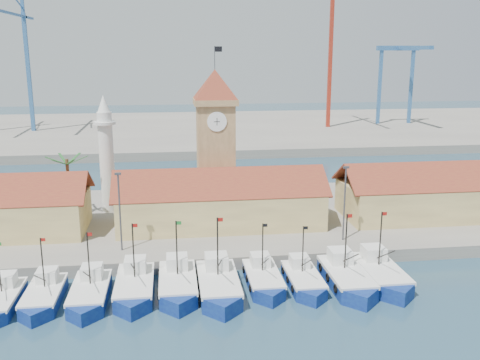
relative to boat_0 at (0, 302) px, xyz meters
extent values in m
plane|color=#1C3A4C|center=(22.42, -1.86, -0.69)|extent=(400.00, 400.00, 0.00)
cube|color=gray|center=(22.42, 22.14, 0.06)|extent=(140.00, 32.00, 1.50)
cube|color=gray|center=(22.42, 108.14, 0.31)|extent=(240.00, 80.00, 2.00)
cube|color=navy|center=(0.00, 0.36, -0.24)|extent=(3.16, 7.16, 1.63)
cube|color=silver|center=(0.00, 0.36, 0.57)|extent=(3.23, 7.36, 0.32)
cube|color=silver|center=(0.00, 2.15, 1.30)|extent=(1.90, 1.99, 1.27)
cube|color=navy|center=(3.82, 0.87, -0.24)|extent=(3.19, 7.22, 1.64)
cube|color=navy|center=(3.82, -2.74, -0.24)|extent=(3.19, 3.19, 1.64)
cube|color=silver|center=(3.82, 0.87, 0.59)|extent=(3.26, 7.43, 0.32)
cube|color=silver|center=(3.82, 2.67, 1.32)|extent=(1.92, 2.01, 1.28)
cylinder|color=black|center=(3.82, 1.32, 3.14)|extent=(0.13, 0.13, 5.11)
cube|color=#A5140F|center=(4.05, 1.32, 5.51)|extent=(0.46, 0.02, 0.32)
cube|color=navy|center=(8.12, 0.77, -0.21)|extent=(3.38, 7.65, 1.74)
cube|color=navy|center=(8.12, -3.06, -0.21)|extent=(3.38, 3.38, 1.74)
cube|color=silver|center=(8.12, 0.77, 0.66)|extent=(3.45, 7.87, 0.34)
cube|color=silver|center=(8.12, 2.68, 1.43)|extent=(2.03, 2.13, 1.35)
cylinder|color=black|center=(8.12, 1.25, 3.37)|extent=(0.14, 0.14, 5.41)
cube|color=#A5140F|center=(8.36, 1.25, 5.88)|extent=(0.48, 0.02, 0.34)
cube|color=navy|center=(12.32, 1.59, -0.18)|extent=(3.60, 8.14, 1.85)
cube|color=navy|center=(12.32, -2.48, -0.18)|extent=(3.60, 3.60, 1.85)
cube|color=silver|center=(12.32, 1.59, 0.75)|extent=(3.67, 8.36, 0.36)
cube|color=silver|center=(12.32, 3.63, 1.57)|extent=(2.16, 2.26, 1.44)
cylinder|color=black|center=(12.32, 2.10, 3.62)|extent=(0.14, 0.14, 5.75)
cube|color=#A5140F|center=(12.58, 2.10, 6.30)|extent=(0.51, 0.02, 0.36)
cube|color=navy|center=(16.57, 1.70, -0.17)|extent=(3.62, 8.19, 1.86)
cube|color=navy|center=(16.57, -2.40, -0.17)|extent=(3.62, 3.62, 1.86)
cube|color=silver|center=(16.57, 1.70, 0.76)|extent=(3.69, 8.42, 0.36)
cube|color=silver|center=(16.57, 3.75, 1.58)|extent=(2.17, 2.28, 1.45)
cylinder|color=black|center=(16.57, 2.22, 3.65)|extent=(0.14, 0.14, 5.79)
cube|color=#197226|center=(16.83, 2.22, 6.34)|extent=(0.52, 0.02, 0.36)
cube|color=navy|center=(20.58, 0.82, -0.14)|extent=(3.84, 8.70, 1.98)
cube|color=navy|center=(20.58, -3.53, -0.14)|extent=(3.84, 3.84, 1.98)
cube|color=silver|center=(20.58, 0.82, 0.85)|extent=(3.92, 8.94, 0.38)
cube|color=silver|center=(20.58, 2.99, 1.72)|extent=(2.31, 2.42, 1.54)
cylinder|color=black|center=(20.58, 1.37, 3.92)|extent=(0.15, 0.15, 6.15)
cube|color=#A5140F|center=(20.86, 1.37, 6.78)|extent=(0.55, 0.02, 0.38)
cube|color=navy|center=(25.29, 1.93, -0.22)|extent=(3.27, 7.40, 1.68)
cube|color=navy|center=(25.29, -1.77, -0.22)|extent=(3.27, 3.27, 1.68)
cube|color=silver|center=(25.29, 1.93, 0.62)|extent=(3.34, 7.61, 0.33)
cube|color=silver|center=(25.29, 3.78, 1.36)|extent=(1.96, 2.06, 1.31)
cylinder|color=black|center=(25.29, 2.39, 3.23)|extent=(0.13, 0.13, 5.23)
cube|color=black|center=(25.53, 2.39, 5.66)|extent=(0.47, 0.02, 0.33)
cube|color=navy|center=(29.35, 1.27, -0.24)|extent=(3.15, 7.13, 1.62)
cube|color=navy|center=(29.35, -2.29, -0.24)|extent=(3.15, 3.15, 1.62)
cube|color=silver|center=(29.35, 1.27, 0.57)|extent=(3.22, 7.33, 0.32)
cube|color=silver|center=(29.35, 3.06, 1.29)|extent=(1.89, 1.98, 1.26)
cylinder|color=black|center=(29.35, 1.72, 3.09)|extent=(0.13, 0.13, 5.04)
cube|color=black|center=(29.58, 1.72, 5.43)|extent=(0.45, 0.02, 0.32)
cube|color=navy|center=(33.76, 0.89, -0.16)|extent=(3.76, 8.50, 1.93)
cube|color=navy|center=(33.76, -3.36, -0.16)|extent=(3.75, 3.75, 1.93)
cube|color=silver|center=(33.76, 0.89, 0.81)|extent=(3.83, 8.73, 0.38)
cube|color=silver|center=(33.76, 3.01, 1.67)|extent=(2.25, 2.36, 1.50)
cylinder|color=black|center=(33.76, 1.42, 3.81)|extent=(0.15, 0.15, 6.01)
cube|color=#A5140F|center=(34.03, 1.42, 6.60)|extent=(0.54, 0.02, 0.38)
cube|color=navy|center=(37.62, 1.32, -0.16)|extent=(3.73, 8.44, 1.92)
cube|color=navy|center=(37.62, -2.90, -0.16)|extent=(3.73, 3.73, 1.92)
cube|color=silver|center=(37.62, 1.32, 0.80)|extent=(3.80, 8.67, 0.37)
cube|color=silver|center=(37.62, 3.42, 1.65)|extent=(2.24, 2.34, 1.49)
cylinder|color=black|center=(37.62, 1.85, 3.78)|extent=(0.15, 0.15, 5.96)
cube|color=#A5140F|center=(37.89, 1.85, 6.55)|extent=(0.53, 0.02, 0.37)
cube|color=#E6CE7E|center=(22.42, 18.14, 3.06)|extent=(26.00, 10.00, 4.50)
cube|color=brown|center=(22.42, 15.64, 6.81)|extent=(27.04, 5.13, 3.21)
cube|color=brown|center=(22.42, 20.64, 6.81)|extent=(27.04, 5.13, 3.21)
cube|color=#E6CE7E|center=(54.42, 18.14, 3.06)|extent=(30.00, 10.00, 4.50)
cube|color=brown|center=(54.42, 15.64, 6.81)|extent=(31.20, 5.13, 3.21)
cube|color=brown|center=(54.42, 20.64, 6.81)|extent=(31.20, 5.13, 3.21)
cube|color=tan|center=(22.42, 24.14, 8.31)|extent=(5.00, 5.00, 15.00)
cube|color=tan|center=(22.42, 24.14, 16.21)|extent=(5.80, 5.80, 0.80)
pyramid|color=brown|center=(22.42, 24.14, 18.51)|extent=(5.80, 5.80, 4.00)
cylinder|color=white|center=(22.42, 21.59, 13.81)|extent=(2.60, 0.15, 2.60)
cube|color=black|center=(22.42, 21.51, 13.81)|extent=(0.08, 0.02, 1.00)
cube|color=black|center=(22.42, 21.51, 13.81)|extent=(0.80, 0.02, 0.08)
cylinder|color=#3F3F44|center=(22.42, 24.14, 22.01)|extent=(0.10, 0.10, 3.00)
cube|color=black|center=(22.92, 24.14, 23.11)|extent=(1.00, 0.03, 0.70)
cylinder|color=silver|center=(7.42, 26.14, 7.81)|extent=(2.00, 2.00, 14.00)
cylinder|color=silver|center=(7.42, 26.14, 13.31)|extent=(3.00, 3.00, 0.40)
cone|color=silver|center=(7.42, 26.14, 15.91)|extent=(1.80, 1.80, 2.40)
cylinder|color=brown|center=(2.42, 24.14, 4.81)|extent=(0.44, 0.44, 8.00)
cube|color=#205E25|center=(3.82, 24.14, 8.61)|extent=(2.80, 0.35, 1.18)
cube|color=#205E25|center=(3.12, 25.36, 8.61)|extent=(1.71, 2.60, 1.18)
cube|color=#205E25|center=(1.72, 25.36, 8.61)|extent=(1.71, 2.60, 1.18)
cube|color=#205E25|center=(1.02, 24.14, 8.61)|extent=(2.80, 0.35, 1.18)
cube|color=#205E25|center=(1.72, 22.93, 8.61)|extent=(1.71, 2.60, 1.18)
cube|color=#205E25|center=(3.12, 22.93, 8.61)|extent=(1.71, 2.60, 1.18)
cylinder|color=#3F3F44|center=(10.42, 10.14, 5.31)|extent=(0.20, 0.20, 9.00)
cube|color=#3F3F44|center=(10.42, 10.14, 9.71)|extent=(0.70, 0.25, 0.25)
cylinder|color=#3F3F44|center=(36.42, 10.14, 5.31)|extent=(0.20, 0.20, 9.00)
cube|color=#3F3F44|center=(36.42, 10.14, 9.71)|extent=(0.70, 0.25, 0.25)
cube|color=#33649C|center=(-21.56, 106.14, 17.10)|extent=(1.00, 1.00, 31.59)
cube|color=#33649C|center=(-21.56, 96.31, 31.90)|extent=(0.60, 24.58, 0.60)
cube|color=#33649C|center=(-21.56, 111.14, 31.90)|extent=(0.60, 10.00, 0.60)
cube|color=#A22919|center=(62.20, 103.14, 21.09)|extent=(1.00, 1.00, 39.56)
cube|color=#33649C|center=(79.42, 108.14, 12.31)|extent=(0.90, 0.90, 22.00)
cube|color=#33649C|center=(89.42, 108.14, 12.31)|extent=(0.90, 0.90, 22.00)
cube|color=#33649C|center=(84.42, 108.14, 23.81)|extent=(13.00, 1.40, 1.40)
cube|color=#33649C|center=(84.42, 98.14, 23.81)|extent=(1.40, 22.00, 1.00)
camera|label=1|loc=(16.29, -48.33, 22.78)|focal=40.00mm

